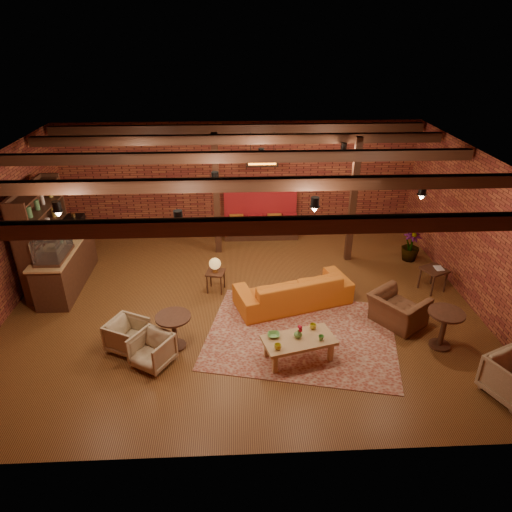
{
  "coord_description": "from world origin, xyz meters",
  "views": [
    {
      "loc": [
        -0.11,
        -8.55,
        5.58
      ],
      "look_at": [
        0.3,
        0.2,
        1.07
      ],
      "focal_mm": 32.0,
      "sensor_mm": 36.0,
      "label": 1
    }
  ],
  "objects_px": {
    "coffee_table": "(298,341)",
    "armchair_right": "(398,305)",
    "side_table_lamp": "(215,266)",
    "side_table_book": "(434,270)",
    "sofa": "(293,289)",
    "round_table_left": "(174,326)",
    "round_table_right": "(444,324)",
    "armchair_b": "(152,349)",
    "armchair_a": "(127,334)",
    "plant_tall": "(416,215)"
  },
  "relations": [
    {
      "from": "sofa",
      "to": "round_table_left",
      "type": "distance_m",
      "value": 2.8
    },
    {
      "from": "coffee_table",
      "to": "plant_tall",
      "type": "xyz_separation_m",
      "value": [
        3.43,
        3.79,
        0.87
      ]
    },
    {
      "from": "side_table_lamp",
      "to": "armchair_right",
      "type": "bearing_deg",
      "value": -21.28
    },
    {
      "from": "armchair_a",
      "to": "plant_tall",
      "type": "distance_m",
      "value": 7.47
    },
    {
      "from": "armchair_right",
      "to": "plant_tall",
      "type": "bearing_deg",
      "value": -60.31
    },
    {
      "from": "round_table_right",
      "to": "round_table_left",
      "type": "bearing_deg",
      "value": 177.38
    },
    {
      "from": "armchair_right",
      "to": "side_table_book",
      "type": "bearing_deg",
      "value": -80.75
    },
    {
      "from": "round_table_left",
      "to": "round_table_right",
      "type": "distance_m",
      "value": 5.1
    },
    {
      "from": "sofa",
      "to": "coffee_table",
      "type": "distance_m",
      "value": 1.84
    },
    {
      "from": "round_table_left",
      "to": "armchair_right",
      "type": "relative_size",
      "value": 0.69
    },
    {
      "from": "round_table_left",
      "to": "plant_tall",
      "type": "distance_m",
      "value": 6.67
    },
    {
      "from": "round_table_left",
      "to": "side_table_lamp",
      "type": "bearing_deg",
      "value": 70.48
    },
    {
      "from": "sofa",
      "to": "side_table_book",
      "type": "bearing_deg",
      "value": 170.59
    },
    {
      "from": "round_table_right",
      "to": "sofa",
      "type": "bearing_deg",
      "value": 148.71
    },
    {
      "from": "side_table_book",
      "to": "plant_tall",
      "type": "height_order",
      "value": "plant_tall"
    },
    {
      "from": "sofa",
      "to": "side_table_lamp",
      "type": "bearing_deg",
      "value": -37.32
    },
    {
      "from": "armchair_b",
      "to": "side_table_book",
      "type": "height_order",
      "value": "armchair_b"
    },
    {
      "from": "side_table_lamp",
      "to": "round_table_left",
      "type": "xyz_separation_m",
      "value": [
        -0.72,
        -2.02,
        -0.17
      ]
    },
    {
      "from": "sofa",
      "to": "round_table_right",
      "type": "distance_m",
      "value": 3.11
    },
    {
      "from": "round_table_right",
      "to": "plant_tall",
      "type": "distance_m",
      "value": 3.7
    },
    {
      "from": "round_table_left",
      "to": "armchair_b",
      "type": "distance_m",
      "value": 0.62
    },
    {
      "from": "armchair_b",
      "to": "side_table_lamp",
      "type": "bearing_deg",
      "value": 98.84
    },
    {
      "from": "side_table_lamp",
      "to": "armchair_b",
      "type": "relative_size",
      "value": 1.26
    },
    {
      "from": "side_table_lamp",
      "to": "side_table_book",
      "type": "bearing_deg",
      "value": -2.33
    },
    {
      "from": "armchair_b",
      "to": "armchair_right",
      "type": "bearing_deg",
      "value": 44.05
    },
    {
      "from": "armchair_a",
      "to": "armchair_right",
      "type": "relative_size",
      "value": 0.66
    },
    {
      "from": "sofa",
      "to": "armchair_right",
      "type": "height_order",
      "value": "armchair_right"
    },
    {
      "from": "sofa",
      "to": "armchair_b",
      "type": "relative_size",
      "value": 3.75
    },
    {
      "from": "sofa",
      "to": "armchair_a",
      "type": "distance_m",
      "value": 3.6
    },
    {
      "from": "coffee_table",
      "to": "armchair_a",
      "type": "height_order",
      "value": "coffee_table"
    },
    {
      "from": "armchair_b",
      "to": "side_table_book",
      "type": "distance_m",
      "value": 6.5
    },
    {
      "from": "sofa",
      "to": "armchair_right",
      "type": "xyz_separation_m",
      "value": [
        2.05,
        -0.83,
        0.08
      ]
    },
    {
      "from": "coffee_table",
      "to": "armchair_right",
      "type": "height_order",
      "value": "armchair_right"
    },
    {
      "from": "plant_tall",
      "to": "round_table_left",
      "type": "bearing_deg",
      "value": -149.82
    },
    {
      "from": "side_table_book",
      "to": "plant_tall",
      "type": "distance_m",
      "value": 1.69
    },
    {
      "from": "coffee_table",
      "to": "armchair_right",
      "type": "relative_size",
      "value": 1.41
    },
    {
      "from": "armchair_b",
      "to": "armchair_right",
      "type": "xyz_separation_m",
      "value": [
        4.84,
        1.04,
        0.11
      ]
    },
    {
      "from": "armchair_right",
      "to": "plant_tall",
      "type": "xyz_separation_m",
      "value": [
        1.24,
        2.78,
        0.82
      ]
    },
    {
      "from": "round_table_right",
      "to": "plant_tall",
      "type": "height_order",
      "value": "plant_tall"
    },
    {
      "from": "armchair_a",
      "to": "side_table_book",
      "type": "distance_m",
      "value": 6.86
    },
    {
      "from": "round_table_left",
      "to": "round_table_right",
      "type": "relative_size",
      "value": 0.89
    },
    {
      "from": "sofa",
      "to": "armchair_a",
      "type": "height_order",
      "value": "sofa"
    },
    {
      "from": "coffee_table",
      "to": "round_table_right",
      "type": "xyz_separation_m",
      "value": [
        2.79,
        0.23,
        0.13
      ]
    },
    {
      "from": "armchair_b",
      "to": "armchair_right",
      "type": "distance_m",
      "value": 4.95
    },
    {
      "from": "armchair_a",
      "to": "side_table_lamp",
      "type": "bearing_deg",
      "value": -11.85
    },
    {
      "from": "armchair_b",
      "to": "round_table_right",
      "type": "bearing_deg",
      "value": 34.59
    },
    {
      "from": "round_table_left",
      "to": "armchair_right",
      "type": "xyz_separation_m",
      "value": [
        4.48,
        0.55,
        -0.03
      ]
    },
    {
      "from": "armchair_right",
      "to": "coffee_table",
      "type": "bearing_deg",
      "value": 78.59
    },
    {
      "from": "round_table_left",
      "to": "armchair_right",
      "type": "distance_m",
      "value": 4.52
    },
    {
      "from": "coffee_table",
      "to": "side_table_book",
      "type": "height_order",
      "value": "coffee_table"
    }
  ]
}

